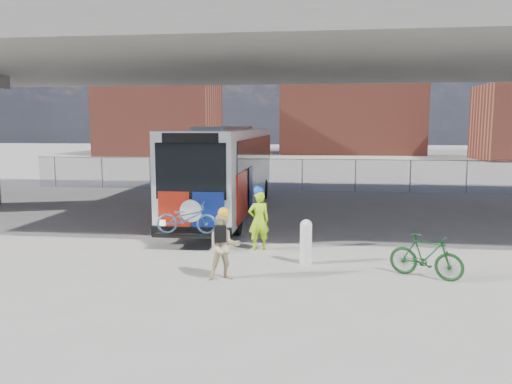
% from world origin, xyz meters
% --- Properties ---
extents(ground, '(160.00, 160.00, 0.00)m').
position_xyz_m(ground, '(0.00, 0.00, 0.00)').
color(ground, '#9E9991').
rests_on(ground, ground).
extents(bus, '(2.67, 12.94, 3.69)m').
position_xyz_m(bus, '(-2.00, 4.52, 2.11)').
color(bus, silver).
rests_on(bus, ground).
extents(overpass, '(40.00, 16.00, 7.95)m').
position_xyz_m(overpass, '(0.00, 4.00, 6.54)').
color(overpass, '#605E59').
rests_on(overpass, ground).
extents(chainlink_fence, '(30.00, 0.06, 30.00)m').
position_xyz_m(chainlink_fence, '(0.00, 12.00, 1.42)').
color(chainlink_fence, gray).
rests_on(chainlink_fence, ground).
extents(brick_buildings, '(54.00, 22.00, 12.00)m').
position_xyz_m(brick_buildings, '(1.23, 48.23, 5.42)').
color(brick_buildings, brown).
rests_on(brick_buildings, ground).
extents(smokestack, '(2.20, 2.20, 25.00)m').
position_xyz_m(smokestack, '(14.00, 55.00, 12.50)').
color(smokestack, brown).
rests_on(smokestack, ground).
extents(bollard, '(0.32, 0.32, 1.23)m').
position_xyz_m(bollard, '(1.61, -3.18, 0.66)').
color(bollard, silver).
rests_on(bollard, ground).
extents(cyclist_hivis, '(0.77, 0.65, 1.97)m').
position_xyz_m(cyclist_hivis, '(0.16, -1.79, 0.95)').
color(cyclist_hivis, '#ADEB18').
rests_on(cyclist_hivis, ground).
extents(cyclist_tan, '(0.96, 0.85, 1.79)m').
position_xyz_m(cyclist_tan, '(-0.33, -4.85, 0.85)').
color(cyclist_tan, '#D4BD87').
rests_on(cyclist_tan, ground).
extents(bike_parked, '(1.85, 1.27, 1.09)m').
position_xyz_m(bike_parked, '(4.59, -4.06, 0.55)').
color(bike_parked, '#143F19').
rests_on(bike_parked, ground).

